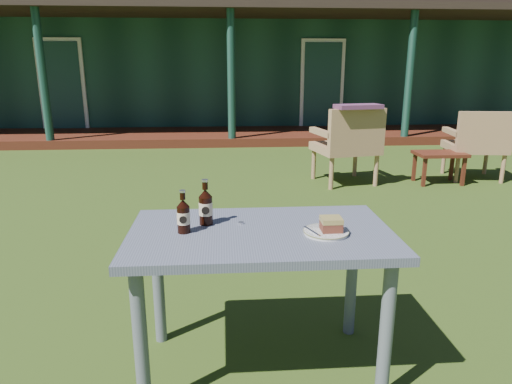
{
  "coord_description": "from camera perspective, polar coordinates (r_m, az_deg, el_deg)",
  "views": [
    {
      "loc": [
        -0.16,
        -3.55,
        1.45
      ],
      "look_at": [
        0.0,
        -1.3,
        0.82
      ],
      "focal_mm": 32.0,
      "sensor_mm": 36.0,
      "label": 1
    }
  ],
  "objects": [
    {
      "name": "cake_slice",
      "position": [
        2.06,
        9.38,
        -3.96
      ],
      "size": [
        0.09,
        0.09,
        0.06
      ],
      "color": "#58281C",
      "rests_on": "plate"
    },
    {
      "name": "bottle_cap",
      "position": [
        2.18,
        -1.89,
        -3.88
      ],
      "size": [
        0.03,
        0.03,
        0.01
      ],
      "primitive_type": "cylinder",
      "color": "silver",
      "rests_on": "cafe_table"
    },
    {
      "name": "cola_bottle_near",
      "position": [
        2.16,
        -6.31,
        -1.81
      ],
      "size": [
        0.06,
        0.07,
        0.22
      ],
      "color": "black",
      "rests_on": "cafe_table"
    },
    {
      "name": "plate",
      "position": [
        2.07,
        8.75,
        -4.94
      ],
      "size": [
        0.2,
        0.2,
        0.01
      ],
      "color": "silver",
      "rests_on": "cafe_table"
    },
    {
      "name": "fork",
      "position": [
        2.05,
        7.04,
        -4.9
      ],
      "size": [
        0.06,
        0.14,
        0.0
      ],
      "primitive_type": "cube",
      "rotation": [
        0.0,
        0.0,
        0.34
      ],
      "color": "silver",
      "rests_on": "plate"
    },
    {
      "name": "cafe_table",
      "position": [
        2.12,
        0.59,
        -7.41
      ],
      "size": [
        1.2,
        0.7,
        0.72
      ],
      "color": "#535969",
      "rests_on": "ground"
    },
    {
      "name": "armchair_left",
      "position": [
        5.78,
        11.52,
        6.18
      ],
      "size": [
        0.83,
        0.79,
        0.96
      ],
      "color": "#9E764F",
      "rests_on": "ground"
    },
    {
      "name": "cola_bottle_far",
      "position": [
        2.06,
        -9.06,
        -2.95
      ],
      "size": [
        0.06,
        0.06,
        0.2
      ],
      "color": "black",
      "rests_on": "cafe_table"
    },
    {
      "name": "pavilion",
      "position": [
        12.94,
        -3.56,
        16.2
      ],
      "size": [
        15.8,
        8.3,
        3.45
      ],
      "color": "#15382D",
      "rests_on": "ground"
    },
    {
      "name": "armchair_right",
      "position": [
        6.55,
        25.98,
        5.72
      ],
      "size": [
        0.75,
        0.71,
        0.9
      ],
      "color": "#9E764F",
      "rests_on": "ground"
    },
    {
      "name": "side_table",
      "position": [
        6.19,
        21.98,
        4.1
      ],
      "size": [
        0.6,
        0.4,
        0.4
      ],
      "color": "#4A1E12",
      "rests_on": "ground"
    },
    {
      "name": "ground",
      "position": [
        3.84,
        -1.41,
        -6.64
      ],
      "size": [
        80.0,
        80.0,
        0.0
      ],
      "primitive_type": "plane",
      "color": "#334916"
    },
    {
      "name": "floral_throw",
      "position": [
        5.56,
        12.67,
        10.39
      ],
      "size": [
        0.58,
        0.34,
        0.05
      ],
      "primitive_type": "cube",
      "rotation": [
        0.0,
        0.0,
        3.34
      ],
      "color": "#623255",
      "rests_on": "armchair_left"
    }
  ]
}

